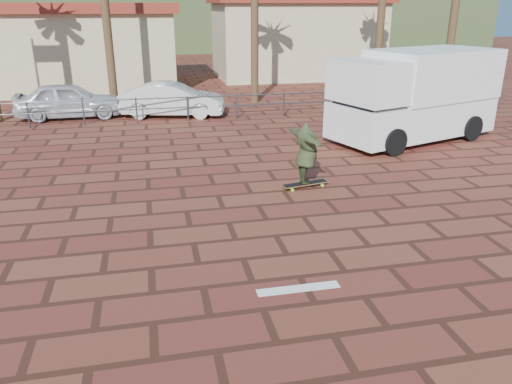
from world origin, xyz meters
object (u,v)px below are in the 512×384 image
longboard (305,184)px  campervan (415,94)px  car_white (173,100)px  car_silver (69,100)px  skateboarder (306,153)px

longboard → campervan: size_ratio=0.20×
car_white → longboard: bearing=-151.3°
longboard → car_silver: 12.34m
skateboarder → car_silver: (-6.97, 10.17, -0.19)m
longboard → campervan: (5.07, 3.95, 1.48)m
campervan → car_silver: 13.58m
skateboarder → car_white: skateboarder is taller
campervan → car_white: bearing=125.9°
campervan → car_white: size_ratio=1.48×
skateboarder → car_silver: bearing=28.3°
longboard → campervan: campervan is taller
longboard → car_white: size_ratio=0.30×
skateboarder → car_silver: size_ratio=0.45×
car_silver → skateboarder: bearing=-147.3°
longboard → car_white: car_white is taller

